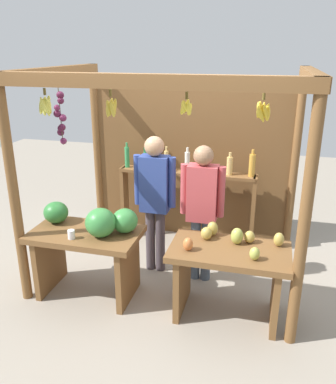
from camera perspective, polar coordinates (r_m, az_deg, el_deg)
ground_plane at (r=4.91m, az=0.58°, el=-10.73°), size 12.00×12.00×0.00m
market_stall at (r=4.77m, az=1.78°, el=6.12°), size 2.81×2.06×2.31m
fruit_counter_left at (r=4.22m, az=-11.09°, el=-6.48°), size 1.16×0.64×1.02m
fruit_counter_right at (r=3.92m, az=8.70°, el=-10.39°), size 1.13×0.64×0.89m
bottle_shelf_unit at (r=5.22m, az=2.83°, el=0.78°), size 1.80×0.22×1.34m
vendor_man at (r=4.48m, az=-1.90°, el=-0.13°), size 0.48×0.22×1.61m
vendor_woman at (r=4.31m, az=4.90°, el=-1.54°), size 0.48×0.21×1.56m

